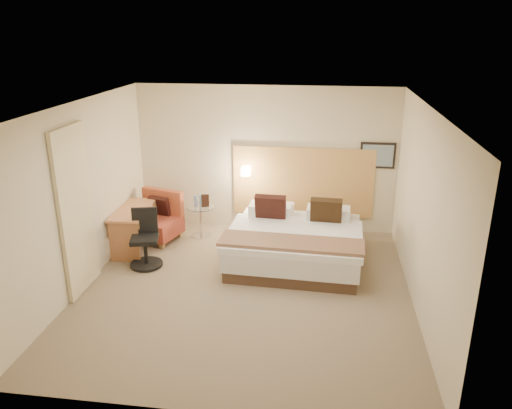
# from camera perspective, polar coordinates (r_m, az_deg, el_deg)

# --- Properties ---
(floor) EXTENTS (4.80, 5.00, 0.02)m
(floor) POSITION_cam_1_polar(r_m,az_deg,el_deg) (7.48, -1.26, -9.85)
(floor) COLOR #796852
(floor) RESTS_ON ground
(ceiling) EXTENTS (4.80, 5.00, 0.02)m
(ceiling) POSITION_cam_1_polar(r_m,az_deg,el_deg) (6.57, -1.44, 11.24)
(ceiling) COLOR silver
(ceiling) RESTS_ON floor
(wall_back) EXTENTS (4.80, 0.02, 2.70)m
(wall_back) POSITION_cam_1_polar(r_m,az_deg,el_deg) (9.28, 1.11, 5.20)
(wall_back) COLOR beige
(wall_back) RESTS_ON floor
(wall_front) EXTENTS (4.80, 0.02, 2.70)m
(wall_front) POSITION_cam_1_polar(r_m,az_deg,el_deg) (4.67, -6.30, -10.35)
(wall_front) COLOR beige
(wall_front) RESTS_ON floor
(wall_left) EXTENTS (0.02, 5.00, 2.70)m
(wall_left) POSITION_cam_1_polar(r_m,az_deg,el_deg) (7.65, -19.47, 0.84)
(wall_left) COLOR beige
(wall_left) RESTS_ON floor
(wall_right) EXTENTS (0.02, 5.00, 2.70)m
(wall_right) POSITION_cam_1_polar(r_m,az_deg,el_deg) (6.96, 18.64, -0.90)
(wall_right) COLOR beige
(wall_right) RESTS_ON floor
(headboard_panel) EXTENTS (2.60, 0.04, 1.30)m
(headboard_panel) POSITION_cam_1_polar(r_m,az_deg,el_deg) (9.30, 5.36, 2.58)
(headboard_panel) COLOR tan
(headboard_panel) RESTS_ON wall_back
(art_frame) EXTENTS (0.62, 0.03, 0.47)m
(art_frame) POSITION_cam_1_polar(r_m,az_deg,el_deg) (9.21, 13.73, 5.48)
(art_frame) COLOR black
(art_frame) RESTS_ON wall_back
(art_canvas) EXTENTS (0.54, 0.01, 0.39)m
(art_canvas) POSITION_cam_1_polar(r_m,az_deg,el_deg) (9.19, 13.74, 5.45)
(art_canvas) COLOR gray
(art_canvas) RESTS_ON wall_back
(lamp_arm) EXTENTS (0.02, 0.12, 0.02)m
(lamp_arm) POSITION_cam_1_polar(r_m,az_deg,el_deg) (9.30, -1.11, 3.94)
(lamp_arm) COLOR white
(lamp_arm) RESTS_ON wall_back
(lamp_shade) EXTENTS (0.15, 0.15, 0.15)m
(lamp_shade) POSITION_cam_1_polar(r_m,az_deg,el_deg) (9.24, -1.17, 3.84)
(lamp_shade) COLOR #FFEDC6
(lamp_shade) RESTS_ON wall_back
(curtain) EXTENTS (0.06, 0.90, 2.42)m
(curtain) POSITION_cam_1_polar(r_m,az_deg,el_deg) (7.46, -19.86, -0.74)
(curtain) COLOR beige
(curtain) RESTS_ON wall_left
(bottle_a) EXTENTS (0.07, 0.07, 0.21)m
(bottle_a) POSITION_cam_1_polar(r_m,az_deg,el_deg) (9.11, -6.90, 0.41)
(bottle_a) COLOR #91A8E1
(bottle_a) RESTS_ON side_table
(bottle_b) EXTENTS (0.07, 0.07, 0.21)m
(bottle_b) POSITION_cam_1_polar(r_m,az_deg,el_deg) (9.17, -6.31, 0.57)
(bottle_b) COLOR #94C9E5
(bottle_b) RESTS_ON side_table
(menu_folder) EXTENTS (0.14, 0.08, 0.23)m
(menu_folder) POSITION_cam_1_polar(r_m,az_deg,el_deg) (9.08, -5.82, 0.46)
(menu_folder) COLOR #331C14
(menu_folder) RESTS_ON side_table
(bed) EXTENTS (2.21, 2.15, 1.04)m
(bed) POSITION_cam_1_polar(r_m,az_deg,el_deg) (8.25, 4.54, -4.22)
(bed) COLOR #442F22
(bed) RESTS_ON floor
(lounge_chair) EXTENTS (0.99, 0.92, 0.87)m
(lounge_chair) POSITION_cam_1_polar(r_m,az_deg,el_deg) (9.25, -11.27, -1.78)
(lounge_chair) COLOR #A1894B
(lounge_chair) RESTS_ON floor
(side_table) EXTENTS (0.62, 0.62, 0.58)m
(side_table) POSITION_cam_1_polar(r_m,az_deg,el_deg) (9.22, -6.32, -1.73)
(side_table) COLOR white
(side_table) RESTS_ON floor
(desk) EXTENTS (0.61, 1.20, 0.73)m
(desk) POSITION_cam_1_polar(r_m,az_deg,el_deg) (8.83, -13.70, -1.44)
(desk) COLOR #C97E4E
(desk) RESTS_ON floor
(desk_chair) EXTENTS (0.63, 0.63, 0.93)m
(desk_chair) POSITION_cam_1_polar(r_m,az_deg,el_deg) (8.25, -12.53, -4.32)
(desk_chair) COLOR black
(desk_chair) RESTS_ON floor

